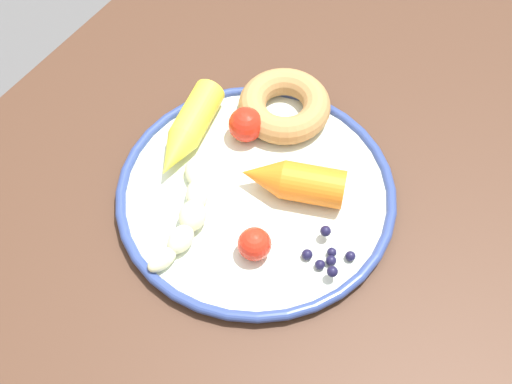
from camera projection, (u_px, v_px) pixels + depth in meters
dining_table at (257, 243)px, 0.87m from camera, size 1.26×0.73×0.70m
plate at (256, 193)px, 0.80m from camera, size 0.32×0.32×0.02m
banana at (187, 216)px, 0.76m from camera, size 0.15×0.07×0.03m
carrot_orange at (293, 181)px, 0.78m from camera, size 0.08×0.12×0.04m
carrot_yellow at (188, 130)px, 0.82m from camera, size 0.14×0.07×0.04m
donut at (284, 106)px, 0.85m from camera, size 0.15×0.15×0.03m
blueberry_pile at (328, 255)px, 0.74m from camera, size 0.06×0.05×0.02m
tomato_near at (254, 244)px, 0.74m from camera, size 0.04×0.04×0.04m
tomato_mid at (246, 124)px, 0.82m from camera, size 0.04×0.04×0.04m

